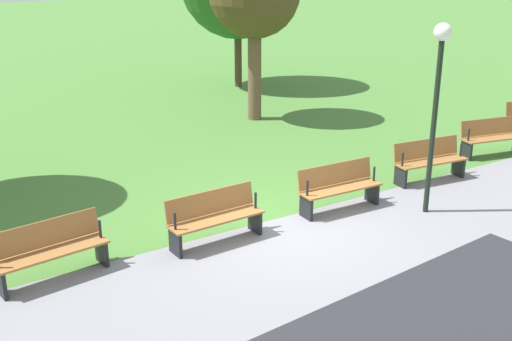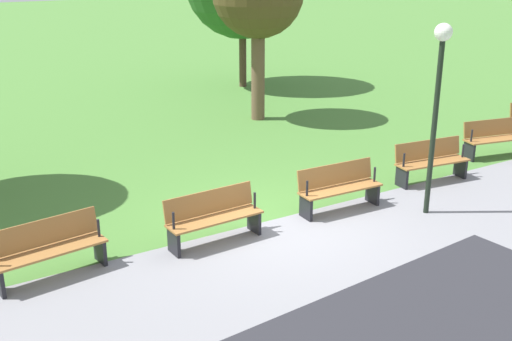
{
  "view_description": "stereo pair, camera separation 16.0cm",
  "coord_description": "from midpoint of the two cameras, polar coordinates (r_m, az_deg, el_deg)",
  "views": [
    {
      "loc": [
        5.93,
        8.5,
        4.71
      ],
      "look_at": [
        -0.0,
        -0.93,
        0.8
      ],
      "focal_mm": 43.55,
      "sensor_mm": 36.0,
      "label": 1
    },
    {
      "loc": [
        5.79,
        8.59,
        4.71
      ],
      "look_at": [
        -0.0,
        -0.93,
        0.8
      ],
      "focal_mm": 43.55,
      "sensor_mm": 36.0,
      "label": 2
    }
  ],
  "objects": [
    {
      "name": "ground_plane",
      "position": [
        11.38,
        2.84,
        -5.13
      ],
      "size": [
        120.0,
        120.0,
        0.0
      ],
      "primitive_type": "plane",
      "color": "#477A33"
    },
    {
      "name": "path_paving",
      "position": [
        9.7,
        11.0,
        -10.1
      ],
      "size": [
        39.13,
        5.5,
        0.01
      ],
      "primitive_type": "cube",
      "color": "gray",
      "rests_on": "ground"
    },
    {
      "name": "bench_2",
      "position": [
        16.24,
        21.42,
        2.85
      ],
      "size": [
        1.76,
        0.81,
        0.89
      ],
      "rotation": [
        0.0,
        0.0,
        -0.21
      ],
      "color": "#996633",
      "rests_on": "ground"
    },
    {
      "name": "bench_3",
      "position": [
        13.97,
        16.08,
        0.9
      ],
      "size": [
        1.75,
        0.68,
        0.89
      ],
      "rotation": [
        0.0,
        0.0,
        -0.13
      ],
      "color": "#996633",
      "rests_on": "ground"
    },
    {
      "name": "bench_4",
      "position": [
        12.03,
        7.99,
        -1.48
      ],
      "size": [
        1.72,
        0.54,
        0.89
      ],
      "rotation": [
        0.0,
        0.0,
        -0.04
      ],
      "color": "#996633",
      "rests_on": "ground"
    },
    {
      "name": "bench_5",
      "position": [
        10.63,
        -3.51,
        -4.21
      ],
      "size": [
        1.72,
        0.54,
        0.89
      ],
      "rotation": [
        0.0,
        0.0,
        0.04
      ],
      "color": "#996633",
      "rests_on": "ground"
    },
    {
      "name": "bench_6",
      "position": [
        9.99,
        -18.09,
        -6.8
      ],
      "size": [
        1.75,
        0.68,
        0.89
      ],
      "rotation": [
        0.0,
        0.0,
        0.13
      ],
      "color": "#996633",
      "rests_on": "ground"
    },
    {
      "name": "lamp_post",
      "position": [
        11.69,
        16.8,
        7.74
      ],
      "size": [
        0.32,
        0.32,
        3.57
      ],
      "color": "black",
      "rests_on": "ground"
    }
  ]
}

